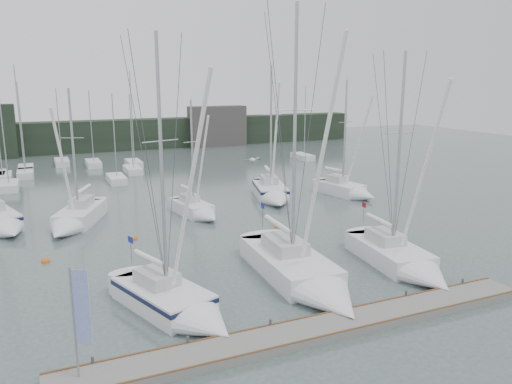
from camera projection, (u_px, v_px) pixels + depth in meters
ground at (272, 293)px, 27.89m from camera, size 160.00×160.00×0.00m
dock at (318, 330)px, 23.38m from camera, size 24.00×2.00×0.40m
far_treeline at (111, 135)px, 82.65m from camera, size 90.00×4.00×5.00m
far_building_right at (217, 126)px, 87.72m from camera, size 10.00×3.00×7.00m
mast_forest at (18, 173)px, 61.01m from camera, size 54.21×25.44×14.15m
sailboat_near_left at (180, 306)px, 24.88m from camera, size 5.45×8.76×14.82m
sailboat_near_center at (307, 279)px, 28.29m from camera, size 4.00×12.20×16.99m
sailboat_near_right at (406, 263)px, 30.80m from camera, size 3.93×9.78×14.34m
sailboat_mid_a at (0, 223)px, 39.13m from camera, size 5.02×8.47×12.63m
sailboat_mid_b at (74, 221)px, 39.92m from camera, size 5.87×9.05×11.82m
sailboat_mid_c at (198, 211)px, 43.03m from camera, size 3.28×6.66×10.67m
sailboat_mid_d at (273, 194)px, 48.93m from camera, size 4.99×9.13×13.87m
sailboat_mid_e at (350, 191)px, 50.47m from camera, size 4.01×7.51×12.41m
buoy_a at (134, 239)px, 37.17m from camera, size 0.50×0.50×0.50m
buoy_b at (277, 227)px, 40.19m from camera, size 0.45×0.45×0.45m
buoy_c at (46, 262)px, 32.55m from camera, size 0.57×0.57×0.57m
dock_banner at (79, 313)px, 18.76m from camera, size 0.64×0.32×4.53m
seagull at (252, 160)px, 26.69m from camera, size 0.97×0.48×0.20m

